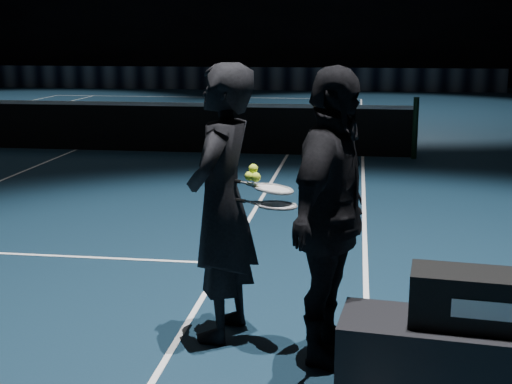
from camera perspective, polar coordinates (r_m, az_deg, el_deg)
floor at (r=14.17m, az=-14.29°, el=3.24°), size 36.00×36.00×0.00m
court_lines at (r=14.17m, az=-14.29°, el=3.25°), size 10.98×23.78×0.01m
net_post_right at (r=13.07m, az=12.61°, el=5.01°), size 0.10×0.10×1.10m
net_mesh at (r=14.11m, az=-14.39°, el=5.04°), size 12.80×0.02×0.86m
net_tape at (r=14.06m, az=-14.49°, el=6.92°), size 12.80×0.03×0.07m
sponsor_backdrop at (r=28.98m, az=-2.63°, el=9.08°), size 22.00×0.15×0.90m
player_bench at (r=4.63m, az=17.21°, el=-12.98°), size 1.70×0.73×0.49m
racket_bag at (r=4.47m, az=17.55°, el=-8.19°), size 0.86×0.44×0.33m
bag_signature at (r=4.30m, az=17.93°, el=-9.03°), size 0.38×0.05×0.11m
player_a at (r=5.13m, az=-2.76°, el=-0.94°), size 0.60×0.80×2.00m
player_b at (r=4.74m, az=5.98°, el=-2.11°), size 0.79×1.26×2.00m
racket_lower at (r=4.90m, az=1.70°, el=-1.08°), size 0.71×0.45×0.03m
racket_upper at (r=4.93m, az=1.41°, el=0.25°), size 0.71×0.41×0.10m
tennis_balls at (r=4.95m, az=-0.26°, el=1.43°), size 0.12×0.10×0.12m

